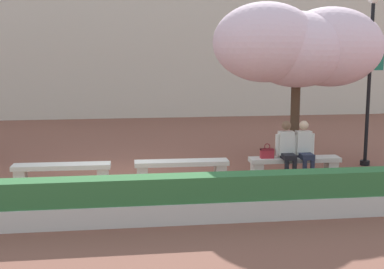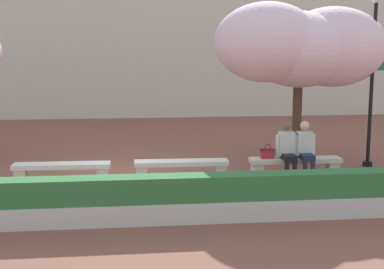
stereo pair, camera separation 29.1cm
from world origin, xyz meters
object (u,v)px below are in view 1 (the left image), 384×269
at_px(stone_bench_near_east, 295,163).
at_px(handbag, 267,153).
at_px(stone_bench_near_west, 62,170).
at_px(cherry_tree_main, 299,47).
at_px(person_seated_right, 305,147).
at_px(lamp_post_with_banner, 371,63).
at_px(stone_bench_center, 182,167).
at_px(person_seated_left, 287,147).

height_order(stone_bench_near_east, handbag, handbag).
height_order(stone_bench_near_west, cherry_tree_main, cherry_tree_main).
bearing_deg(stone_bench_near_east, handbag, -179.99).
relative_size(person_seated_right, handbag, 3.81).
bearing_deg(stone_bench_near_west, person_seated_right, -0.57).
xyz_separation_m(handbag, cherry_tree_main, (1.15, 1.39, 2.38)).
distance_m(cherry_tree_main, lamp_post_with_banner, 1.79).
xyz_separation_m(stone_bench_near_west, handbag, (4.57, -0.00, 0.27)).
relative_size(stone_bench_near_west, handbag, 6.20).
xyz_separation_m(stone_bench_center, handbag, (1.96, -0.00, 0.27)).
relative_size(person_seated_right, cherry_tree_main, 0.30).
distance_m(stone_bench_near_east, cherry_tree_main, 3.03).
bearing_deg(cherry_tree_main, lamp_post_with_banner, -16.32).
bearing_deg(person_seated_left, stone_bench_near_east, 14.48).
bearing_deg(cherry_tree_main, handbag, -129.49).
xyz_separation_m(person_seated_right, handbag, (-0.86, 0.05, -0.12)).
height_order(person_seated_left, person_seated_right, same).
height_order(person_seated_left, cherry_tree_main, cherry_tree_main).
bearing_deg(lamp_post_with_banner, person_seated_left, -158.03).
bearing_deg(cherry_tree_main, stone_bench_near_west, -166.33).
xyz_separation_m(stone_bench_center, cherry_tree_main, (3.10, 1.39, 2.64)).
distance_m(stone_bench_near_east, person_seated_right, 0.44).
height_order(stone_bench_near_west, stone_bench_near_east, same).
relative_size(stone_bench_near_west, stone_bench_center, 1.00).
relative_size(handbag, cherry_tree_main, 0.08).
distance_m(stone_bench_center, handbag, 1.97).
bearing_deg(stone_bench_center, person_seated_left, -1.28).
distance_m(stone_bench_near_west, person_seated_left, 5.03).
bearing_deg(stone_bench_near_west, cherry_tree_main, 13.67).
distance_m(person_seated_left, handbag, 0.47).
bearing_deg(stone_bench_near_west, handbag, -0.00).
xyz_separation_m(stone_bench_near_west, cherry_tree_main, (5.71, 1.39, 2.64)).
height_order(person_seated_right, lamp_post_with_banner, lamp_post_with_banner).
height_order(handbag, cherry_tree_main, cherry_tree_main).
relative_size(stone_bench_near_west, stone_bench_near_east, 1.00).
bearing_deg(cherry_tree_main, person_seated_right, -101.10).
xyz_separation_m(stone_bench_center, stone_bench_near_east, (2.61, 0.00, 0.00)).
bearing_deg(person_seated_right, stone_bench_near_west, 179.43).
bearing_deg(lamp_post_with_banner, person_seated_right, -153.95).
xyz_separation_m(person_seated_right, lamp_post_with_banner, (1.95, 0.95, 1.85)).
height_order(person_seated_left, lamp_post_with_banner, lamp_post_with_banner).
bearing_deg(stone_bench_center, stone_bench_near_east, 0.00).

